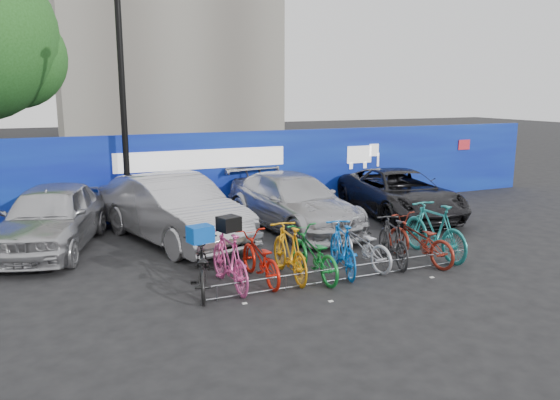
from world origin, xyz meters
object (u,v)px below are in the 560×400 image
car_2 (293,202)px  car_3 (400,193)px  lamppost (123,103)px  bike_9 (434,230)px  bike_3 (289,251)px  car_0 (51,217)px  bike_7 (393,241)px  car_1 (173,209)px  bike_2 (260,258)px  bike_rack (348,273)px  bike_5 (343,248)px  bike_1 (229,260)px  bike_6 (361,245)px  bike_0 (201,267)px  bike_8 (419,240)px  bike_4 (313,254)px

car_2 → car_3: size_ratio=1.01×
lamppost → bike_9: size_ratio=3.02×
bike_3 → bike_9: (3.46, 0.01, 0.07)m
car_0 → bike_7: (6.50, -4.02, -0.26)m
car_1 → bike_2: size_ratio=2.76×
car_3 → bike_2: 6.75m
bike_rack → bike_3: bike_3 is taller
bike_2 → bike_9: 4.05m
car_0 → bike_5: 6.67m
car_3 → bike_9: bearing=-106.9°
bike_7 → bike_9: size_ratio=0.83×
car_1 → car_0: bearing=153.7°
car_1 → bike_1: size_ratio=2.68×
bike_rack → car_3: bearing=45.2°
bike_1 → bike_9: size_ratio=0.89×
bike_6 → bike_7: bike_7 is taller
bike_6 → bike_9: bearing=168.9°
car_3 → bike_9: size_ratio=2.37×
bike_6 → car_2: bearing=-100.6°
bike_1 → bike_2: bearing=-174.2°
car_0 → bike_9: size_ratio=2.20×
car_1 → car_3: 6.59m
bike_6 → bike_2: bearing=-9.2°
car_1 → car_3: (6.59, 0.11, -0.13)m
car_2 → bike_2: size_ratio=2.77×
lamppost → bike_0: lamppost is taller
bike_0 → bike_6: 3.40m
car_3 → bike_6: (-3.49, -3.56, -0.20)m
car_1 → bike_6: car_1 is taller
bike_3 → bike_8: 2.93m
lamppost → bike_3: 6.48m
bike_4 → bike_6: size_ratio=1.03×
car_0 → car_3: (9.29, -0.34, -0.09)m
bike_rack → car_2: bearing=79.7°
bike_4 → bike_8: (2.48, -0.02, 0.01)m
bike_5 → bike_4: bearing=14.0°
bike_0 → bike_4: 2.20m
bike_5 → bike_9: bearing=-163.0°
bike_rack → bike_0: bike_0 is taller
bike_4 → bike_8: bearing=177.8°
car_2 → bike_4: car_2 is taller
car_2 → bike_8: bearing=-79.9°
bike_rack → bike_4: size_ratio=3.05×
bike_3 → bike_2: bearing=-2.1°
car_1 → bike_2: car_1 is taller
bike_4 → bike_8: bike_8 is taller
car_0 → bike_2: (3.56, -3.91, -0.30)m
car_0 → car_3: car_0 is taller
bike_rack → bike_1: size_ratio=3.10×
car_0 → car_1: 2.73m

